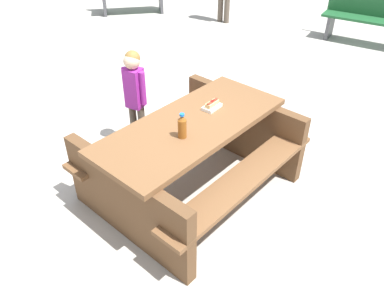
# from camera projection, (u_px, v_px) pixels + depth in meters

# --- Properties ---
(ground_plane) EXTENTS (30.00, 30.00, 0.00)m
(ground_plane) POSITION_uv_depth(u_px,v_px,m) (192.00, 188.00, 3.74)
(ground_plane) COLOR #B7B2A8
(ground_plane) RESTS_ON ground
(picnic_table) EXTENTS (1.91, 1.54, 0.75)m
(picnic_table) POSITION_uv_depth(u_px,v_px,m) (192.00, 151.00, 3.48)
(picnic_table) COLOR brown
(picnic_table) RESTS_ON ground
(soda_bottle) EXTENTS (0.07, 0.07, 0.22)m
(soda_bottle) POSITION_uv_depth(u_px,v_px,m) (182.00, 127.00, 3.07)
(soda_bottle) COLOR brown
(soda_bottle) RESTS_ON picnic_table
(hotdog_tray) EXTENTS (0.19, 0.13, 0.08)m
(hotdog_tray) POSITION_uv_depth(u_px,v_px,m) (212.00, 105.00, 3.49)
(hotdog_tray) COLOR white
(hotdog_tray) RESTS_ON picnic_table
(child_in_coat) EXTENTS (0.20, 0.26, 1.10)m
(child_in_coat) POSITION_uv_depth(u_px,v_px,m) (134.00, 88.00, 3.94)
(child_in_coat) COLOR brown
(child_in_coat) RESTS_ON ground
(park_bench_near) EXTENTS (0.76, 1.55, 0.85)m
(park_bench_near) POSITION_uv_depth(u_px,v_px,m) (369.00, 17.00, 6.68)
(park_bench_near) COLOR #1E592D
(park_bench_near) RESTS_ON ground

